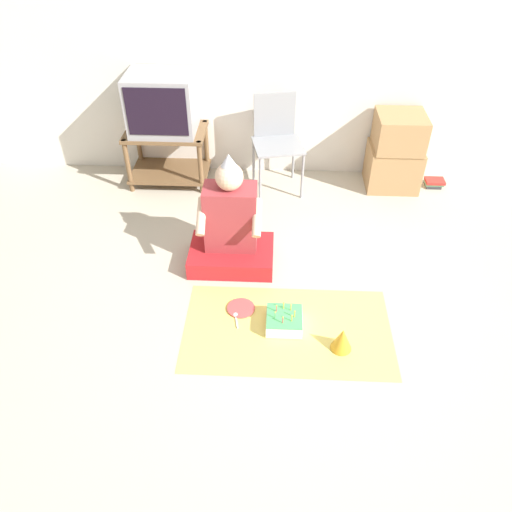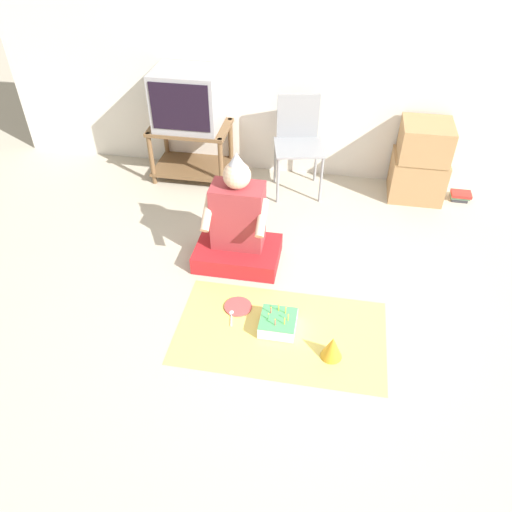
{
  "view_description": "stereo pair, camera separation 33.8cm",
  "coord_description": "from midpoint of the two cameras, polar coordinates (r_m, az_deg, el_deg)",
  "views": [
    {
      "loc": [
        -0.35,
        -2.12,
        2.5
      ],
      "look_at": [
        -0.47,
        0.49,
        0.35
      ],
      "focal_mm": 35.0,
      "sensor_mm": 36.0,
      "label": 1
    },
    {
      "loc": [
        -0.01,
        -2.08,
        2.5
      ],
      "look_at": [
        -0.47,
        0.49,
        0.35
      ],
      "focal_mm": 35.0,
      "sensor_mm": 36.0,
      "label": 2
    }
  ],
  "objects": [
    {
      "name": "ground_plane",
      "position": [
        3.27,
        4.97,
        -10.64
      ],
      "size": [
        16.0,
        16.0,
        0.0
      ],
      "primitive_type": "plane",
      "color": "#BCB29E"
    },
    {
      "name": "wall_back",
      "position": [
        4.59,
        5.3,
        23.8
      ],
      "size": [
        6.4,
        0.06,
        2.55
      ],
      "color": "silver",
      "rests_on": "ground_plane"
    },
    {
      "name": "tv_stand",
      "position": [
        4.83,
        -12.06,
        11.6
      ],
      "size": [
        0.73,
        0.49,
        0.52
      ],
      "color": "brown",
      "rests_on": "ground_plane"
    },
    {
      "name": "tv",
      "position": [
        4.64,
        -12.85,
        16.64
      ],
      "size": [
        0.57,
        0.47,
        0.51
      ],
      "color": "#99999E",
      "rests_on": "tv_stand"
    },
    {
      "name": "folding_chair",
      "position": [
        4.57,
        0.18,
        13.5
      ],
      "size": [
        0.5,
        0.48,
        0.85
      ],
      "color": "gray",
      "rests_on": "ground_plane"
    },
    {
      "name": "cardboard_box_stack",
      "position": [
        4.76,
        13.7,
        11.39
      ],
      "size": [
        0.47,
        0.42,
        0.7
      ],
      "color": "#A87F51",
      "rests_on": "ground_plane"
    },
    {
      "name": "book_pile",
      "position": [
        5.0,
        17.85,
        7.92
      ],
      "size": [
        0.18,
        0.13,
        0.07
      ],
      "color": "#333338",
      "rests_on": "ground_plane"
    },
    {
      "name": "person_seated",
      "position": [
        3.72,
        -5.48,
        2.9
      ],
      "size": [
        0.64,
        0.44,
        0.91
      ],
      "color": "red",
      "rests_on": "ground_plane"
    },
    {
      "name": "party_cloth",
      "position": [
        3.36,
        0.73,
        -8.51
      ],
      "size": [
        1.38,
        0.79,
        0.01
      ],
      "color": "#EAD666",
      "rests_on": "ground_plane"
    },
    {
      "name": "birthday_cake",
      "position": [
        3.35,
        0.35,
        -7.51
      ],
      "size": [
        0.24,
        0.24,
        0.15
      ],
      "color": "white",
      "rests_on": "party_cloth"
    },
    {
      "name": "party_hat_blue",
      "position": [
        3.21,
        6.83,
        -9.56
      ],
      "size": [
        0.14,
        0.14,
        0.17
      ],
      "color": "gold",
      "rests_on": "party_cloth"
    },
    {
      "name": "paper_plate",
      "position": [
        3.5,
        -4.52,
        -6.08
      ],
      "size": [
        0.19,
        0.19,
        0.01
      ],
      "color": "#D84C4C",
      "rests_on": "party_cloth"
    },
    {
      "name": "plastic_spoon_near",
      "position": [
        3.44,
        -5.16,
        -7.04
      ],
      "size": [
        0.05,
        0.14,
        0.01
      ],
      "color": "white",
      "rests_on": "party_cloth"
    }
  ]
}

